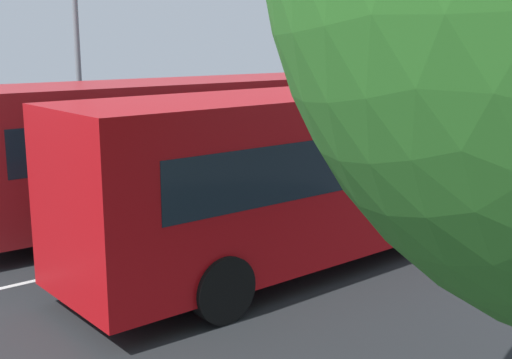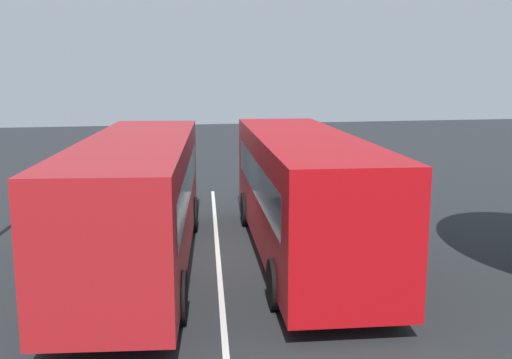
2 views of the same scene
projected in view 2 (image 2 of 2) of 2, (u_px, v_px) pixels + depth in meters
The scene contains 5 objects.
ground_plane at pixel (218, 254), 15.76m from camera, with size 76.92×76.92×0.00m, color #232628.
bus_far_left at pixel (303, 190), 15.24m from camera, with size 10.62×3.34×3.18m.
bus_center_left at pixel (138, 197), 14.37m from camera, with size 10.67×3.76×3.18m.
pedestrian at pixel (116, 178), 21.27m from camera, with size 0.33×0.33×1.66m.
lane_stripe_outer_left at pixel (218, 253), 15.75m from camera, with size 16.54×0.12×0.01m, color silver.
Camera 2 is at (-15.05, 1.94, 4.78)m, focal length 41.79 mm.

